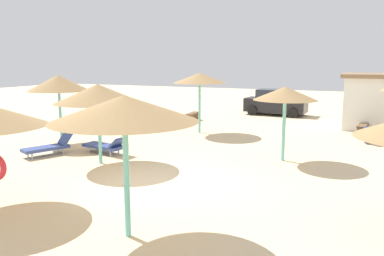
# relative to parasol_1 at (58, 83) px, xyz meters

# --- Properties ---
(ground_plane) EXTENTS (80.00, 80.00, 0.00)m
(ground_plane) POSITION_rel_parasol_1_xyz_m (6.53, -3.48, -2.63)
(ground_plane) COLOR beige
(parasol_1) EXTENTS (2.64, 2.64, 2.98)m
(parasol_1) POSITION_rel_parasol_1_xyz_m (0.00, 0.00, 0.00)
(parasol_1) COLOR #6BC6BC
(parasol_1) RESTS_ON ground
(parasol_2) EXTENTS (2.98, 2.98, 2.79)m
(parasol_2) POSITION_rel_parasol_1_xyz_m (3.74, -2.13, -0.17)
(parasol_2) COLOR #6BC6BC
(parasol_2) RESTS_ON ground
(parasol_5) EXTENTS (2.66, 2.66, 3.00)m
(parasol_5) POSITION_rel_parasol_1_xyz_m (4.63, 4.70, 0.10)
(parasol_5) COLOR #6BC6BC
(parasol_5) RESTS_ON ground
(parasol_6) EXTENTS (2.26, 2.26, 2.68)m
(parasol_6) POSITION_rel_parasol_1_xyz_m (9.53, 0.88, -0.21)
(parasol_6) COLOR #6BC6BC
(parasol_6) RESTS_ON ground
(parasol_8) EXTENTS (2.92, 2.92, 2.90)m
(parasol_8) POSITION_rel_parasol_1_xyz_m (7.81, -6.56, 0.01)
(parasol_8) COLOR #6BC6BC
(parasol_8) RESTS_ON ground
(lounger_0) EXTENTS (0.88, 1.92, 0.80)m
(lounger_0) POSITION_rel_parasol_1_xyz_m (12.40, 5.84, -2.30)
(lounger_0) COLOR #33478C
(lounger_0) RESTS_ON ground
(lounger_1) EXTENTS (1.31, 1.95, 0.80)m
(lounger_1) POSITION_rel_parasol_1_xyz_m (1.15, -1.92, -2.30)
(lounger_1) COLOR #33478C
(lounger_1) RESTS_ON ground
(lounger_2) EXTENTS (1.96, 0.91, 0.73)m
(lounger_2) POSITION_rel_parasol_1_xyz_m (3.02, -0.86, -2.31)
(lounger_2) COLOR #33478C
(lounger_2) RESTS_ON ground
(bench_0) EXTENTS (0.50, 1.52, 0.49)m
(bench_0) POSITION_rel_parasol_1_xyz_m (2.71, 8.16, -2.28)
(bench_0) COLOR brown
(bench_0) RESTS_ON ground
(bench_1) EXTENTS (0.60, 1.54, 0.49)m
(bench_1) POSITION_rel_parasol_1_xyz_m (12.16, 7.59, -2.28)
(bench_1) COLOR brown
(bench_1) RESTS_ON ground
(parked_car) EXTENTS (4.07, 2.13, 1.72)m
(parked_car) POSITION_rel_parasol_1_xyz_m (6.71, 12.85, -1.80)
(parked_car) COLOR black
(parked_car) RESTS_ON ground
(beach_cabana) EXTENTS (4.30, 3.73, 2.92)m
(beach_cabana) POSITION_rel_parasol_1_xyz_m (13.10, 9.84, -1.15)
(beach_cabana) COLOR white
(beach_cabana) RESTS_ON ground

